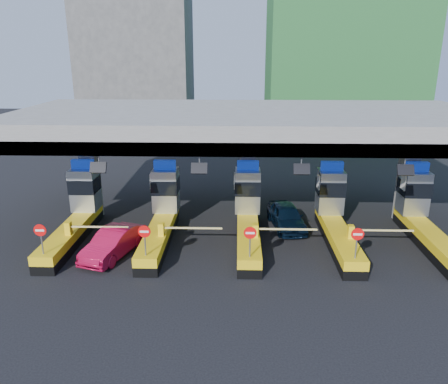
{
  "coord_description": "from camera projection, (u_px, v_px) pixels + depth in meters",
  "views": [
    {
      "loc": [
        -0.63,
        -23.54,
        10.32
      ],
      "look_at": [
        -1.38,
        0.0,
        2.77
      ],
      "focal_mm": 35.0,
      "sensor_mm": 36.0,
      "label": 1
    }
  ],
  "objects": [
    {
      "name": "toll_lane_center",
      "position": [
        248.0,
        213.0,
        25.38
      ],
      "size": [
        4.43,
        8.0,
        4.16
      ],
      "color": "black",
      "rests_on": "ground"
    },
    {
      "name": "toll_lane_left",
      "position": [
        162.0,
        212.0,
        25.53
      ],
      "size": [
        4.43,
        8.0,
        4.16
      ],
      "color": "black",
      "rests_on": "ground"
    },
    {
      "name": "bg_building_scaffold",
      "position": [
        346.0,
        20.0,
        51.36
      ],
      "size": [
        18.0,
        12.0,
        28.0
      ],
      "primitive_type": "cube",
      "color": "#1E5926",
      "rests_on": "ground"
    },
    {
      "name": "toll_lane_far_left",
      "position": [
        78.0,
        211.0,
        25.68
      ],
      "size": [
        4.43,
        8.0,
        4.16
      ],
      "color": "black",
      "rests_on": "ground"
    },
    {
      "name": "red_car",
      "position": [
        113.0,
        243.0,
        23.02
      ],
      "size": [
        2.79,
        4.66,
        1.45
      ],
      "primitive_type": "imported",
      "rotation": [
        0.0,
        0.0,
        -0.31
      ],
      "color": "#A60C31",
      "rests_on": "ground"
    },
    {
      "name": "toll_lane_right",
      "position": [
        334.0,
        214.0,
        25.23
      ],
      "size": [
        4.43,
        8.0,
        4.16
      ],
      "color": "black",
      "rests_on": "ground"
    },
    {
      "name": "bg_building_concrete",
      "position": [
        137.0,
        63.0,
        57.47
      ],
      "size": [
        14.0,
        10.0,
        18.0
      ],
      "primitive_type": "cube",
      "color": "#4C4C49",
      "rests_on": "ground"
    },
    {
      "name": "van",
      "position": [
        287.0,
        216.0,
        26.7
      ],
      "size": [
        2.44,
        4.61,
        1.5
      ],
      "primitive_type": "imported",
      "rotation": [
        0.0,
        0.0,
        0.16
      ],
      "color": "black",
      "rests_on": "ground"
    },
    {
      "name": "toll_lane_far_right",
      "position": [
        422.0,
        215.0,
        25.08
      ],
      "size": [
        4.43,
        8.0,
        4.16
      ],
      "color": "black",
      "rests_on": "ground"
    },
    {
      "name": "toll_canopy",
      "position": [
        248.0,
        125.0,
        26.4
      ],
      "size": [
        28.0,
        12.09,
        7.0
      ],
      "color": "slate",
      "rests_on": "ground"
    },
    {
      "name": "ground",
      "position": [
        247.0,
        237.0,
        25.54
      ],
      "size": [
        120.0,
        120.0,
        0.0
      ],
      "primitive_type": "plane",
      "color": "black",
      "rests_on": "ground"
    }
  ]
}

